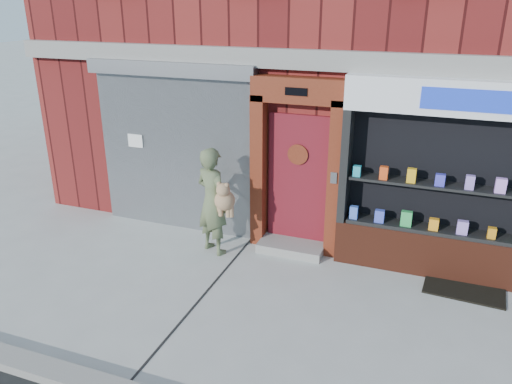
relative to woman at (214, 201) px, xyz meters
The scene contains 6 objects.
ground 2.50m from the woman, 32.51° to the right, with size 80.00×80.00×0.00m, color #9E9E99.
shutter_bay 1.47m from the woman, 146.89° to the left, with size 3.10×0.30×3.04m.
red_door_bay 1.46m from the woman, 26.60° to the left, with size 1.52×0.58×2.90m.
pharmacy_bay 3.78m from the woman, ahead, with size 3.50×0.41×3.00m.
woman is the anchor object (origin of this frame).
doormat 4.06m from the woman, ahead, with size 1.12×0.78×0.03m, color black.
Camera 1 is at (1.33, -5.58, 4.01)m, focal length 35.00 mm.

